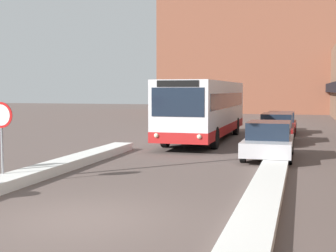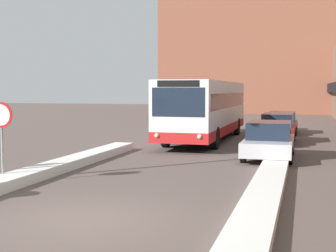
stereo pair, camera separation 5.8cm
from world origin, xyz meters
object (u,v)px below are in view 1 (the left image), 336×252
object	(u,v)px
parked_car_front	(269,140)
parked_car_back	(281,122)
stop_sign	(1,125)
city_bus	(205,109)
parked_car_middle	(277,128)

from	to	relation	value
parked_car_front	parked_car_back	xyz separation A→B (m)	(-0.00, 11.68, -0.05)
parked_car_back	stop_sign	world-z (taller)	stop_sign
parked_car_front	parked_car_back	world-z (taller)	parked_car_front
city_bus	parked_car_back	distance (m)	6.87
city_bus	parked_car_back	xyz separation A→B (m)	(3.90, 5.56, -1.06)
city_bus	parked_car_middle	bearing A→B (deg)	2.32
city_bus	stop_sign	xyz separation A→B (m)	(-3.31, -13.74, 0.00)
city_bus	parked_car_back	bearing A→B (deg)	54.96
parked_car_back	city_bus	bearing A→B (deg)	-125.04
city_bus	parked_car_front	world-z (taller)	city_bus
parked_car_middle	stop_sign	bearing A→B (deg)	-117.42
parked_car_front	stop_sign	bearing A→B (deg)	-133.46
parked_car_front	stop_sign	world-z (taller)	stop_sign
city_bus	stop_sign	world-z (taller)	city_bus
parked_car_front	parked_car_back	size ratio (longest dim) A/B	1.05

